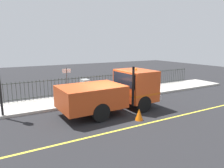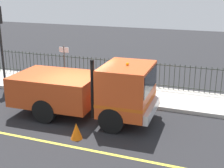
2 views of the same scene
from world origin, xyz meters
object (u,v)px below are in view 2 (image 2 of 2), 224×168
at_px(traffic_light_near, 0,30).
at_px(street_sign, 65,64).
at_px(worker_standing, 149,76).
at_px(traffic_cone, 76,131).
at_px(utility_cabinet, 115,75).
at_px(work_truck, 94,88).

distance_m(traffic_light_near, street_sign, 3.83).
relative_size(worker_standing, traffic_cone, 3.06).
bearing_deg(worker_standing, traffic_cone, 32.36).
xyz_separation_m(worker_standing, traffic_cone, (-4.46, 1.45, -0.97)).
bearing_deg(traffic_light_near, utility_cabinet, 113.67).
bearing_deg(street_sign, traffic_cone, -146.65).
height_order(traffic_light_near, utility_cabinet, traffic_light_near).
distance_m(work_truck, traffic_cone, 2.17).
relative_size(work_truck, street_sign, 2.53).
bearing_deg(traffic_light_near, traffic_cone, 63.07).
height_order(work_truck, worker_standing, work_truck).
xyz_separation_m(worker_standing, street_sign, (-0.61, 3.99, 0.34)).
distance_m(utility_cabinet, street_sign, 2.74).
bearing_deg(work_truck, traffic_light_near, -109.49).
bearing_deg(utility_cabinet, worker_standing, -119.31).
bearing_deg(street_sign, traffic_light_near, 91.16).
xyz_separation_m(work_truck, worker_standing, (2.52, -1.62, 0.02)).
bearing_deg(street_sign, worker_standing, -81.37).
bearing_deg(street_sign, utility_cabinet, -46.75).
relative_size(traffic_light_near, street_sign, 1.74).
distance_m(traffic_light_near, traffic_cone, 7.68).
bearing_deg(traffic_light_near, street_sign, 96.06).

